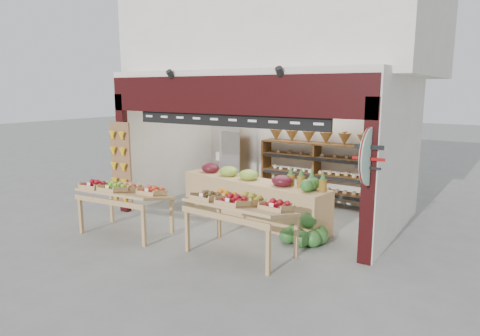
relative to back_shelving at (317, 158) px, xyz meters
name	(u,v)px	position (x,y,z in m)	size (l,w,h in m)	color
ground	(252,219)	(-0.64, -1.93, -1.13)	(60.00, 60.00, 0.00)	slate
shop_structure	(289,38)	(-0.64, -0.31, 2.79)	(6.36, 5.12, 5.40)	white
banana_board	(120,164)	(-3.37, -3.10, -0.02)	(0.60, 0.15, 1.80)	brown
gift_sign	(369,157)	(2.11, -3.07, 0.62)	(0.04, 0.93, 0.92)	silver
back_shelving	(317,158)	(0.00, 0.00, 0.00)	(2.83, 0.46, 1.76)	brown
refrigerator	(238,160)	(-2.14, -0.17, -0.23)	(0.70, 0.70, 1.80)	silver
cardboard_stack	(218,195)	(-1.92, -1.40, -0.90)	(1.01, 0.73, 0.64)	silver
mid_counter	(252,199)	(-0.59, -2.03, -0.65)	(3.58, 1.28, 1.10)	tan
display_table_left	(122,191)	(-2.33, -4.01, -0.31)	(1.75, 1.07, 1.06)	tan
display_table_right	(239,204)	(0.16, -3.71, -0.27)	(1.81, 1.08, 1.10)	tan
watermelon_pile	(305,232)	(0.91, -2.65, -0.93)	(0.81, 0.76, 0.58)	#17461C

